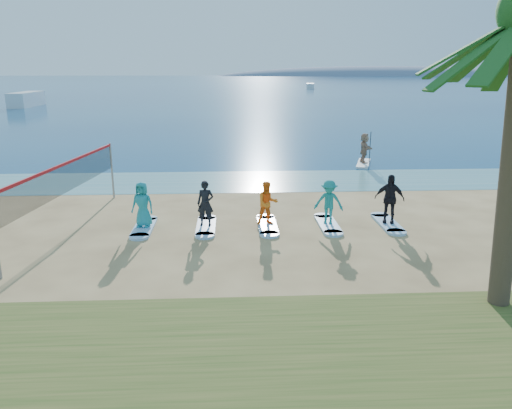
{
  "coord_description": "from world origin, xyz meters",
  "views": [
    {
      "loc": [
        -0.63,
        -14.83,
        5.79
      ],
      "look_at": [
        0.27,
        2.0,
        1.1
      ],
      "focal_mm": 35.0,
      "sensor_mm": 36.0,
      "label": 1
    }
  ],
  "objects_px": {
    "student_3": "(329,202)",
    "surfboard_4": "(388,223)",
    "boat_offshore_b": "(310,89)",
    "student_1": "(205,203)",
    "paddleboard": "(363,163)",
    "student_4": "(389,199)",
    "boat_offshore_a": "(27,107)",
    "student_0": "(143,204)",
    "paddleboarder": "(364,148)",
    "student_2": "(267,203)",
    "surfboard_3": "(328,224)",
    "surfboard_1": "(206,226)",
    "surfboard_0": "(144,227)",
    "volleyball_net": "(66,178)",
    "surfboard_2": "(267,225)"
  },
  "relations": [
    {
      "from": "surfboard_4",
      "to": "student_4",
      "type": "bearing_deg",
      "value": 0.0
    },
    {
      "from": "student_4",
      "to": "surfboard_0",
      "type": "bearing_deg",
      "value": -160.15
    },
    {
      "from": "surfboard_2",
      "to": "student_4",
      "type": "bearing_deg",
      "value": 0.0
    },
    {
      "from": "surfboard_4",
      "to": "student_1",
      "type": "bearing_deg",
      "value": 180.0
    },
    {
      "from": "volleyball_net",
      "to": "paddleboard",
      "type": "distance_m",
      "value": 18.38
    },
    {
      "from": "student_0",
      "to": "surfboard_1",
      "type": "bearing_deg",
      "value": 14.33
    },
    {
      "from": "volleyball_net",
      "to": "surfboard_1",
      "type": "xyz_separation_m",
      "value": [
        4.98,
        -0.13,
        -1.86
      ]
    },
    {
      "from": "boat_offshore_b",
      "to": "student_4",
      "type": "bearing_deg",
      "value": -88.82
    },
    {
      "from": "surfboard_0",
      "to": "student_4",
      "type": "height_order",
      "value": "student_4"
    },
    {
      "from": "student_2",
      "to": "student_3",
      "type": "xyz_separation_m",
      "value": [
        2.28,
        0.0,
        0.01
      ]
    },
    {
      "from": "surfboard_0",
      "to": "student_3",
      "type": "xyz_separation_m",
      "value": [
        6.85,
        0.0,
        0.87
      ]
    },
    {
      "from": "student_4",
      "to": "student_3",
      "type": "bearing_deg",
      "value": -160.15
    },
    {
      "from": "surfboard_1",
      "to": "student_0",
      "type": "bearing_deg",
      "value": 180.0
    },
    {
      "from": "boat_offshore_a",
      "to": "student_1",
      "type": "height_order",
      "value": "student_1"
    },
    {
      "from": "surfboard_3",
      "to": "student_4",
      "type": "xyz_separation_m",
      "value": [
        2.28,
        0.0,
        0.97
      ]
    },
    {
      "from": "paddleboarder",
      "to": "surfboard_0",
      "type": "height_order",
      "value": "paddleboarder"
    },
    {
      "from": "surfboard_2",
      "to": "student_3",
      "type": "height_order",
      "value": "student_3"
    },
    {
      "from": "volleyball_net",
      "to": "student_4",
      "type": "xyz_separation_m",
      "value": [
        11.84,
        -0.13,
        -0.89
      ]
    },
    {
      "from": "paddleboarder",
      "to": "student_1",
      "type": "bearing_deg",
      "value": 140.95
    },
    {
      "from": "student_0",
      "to": "surfboard_2",
      "type": "xyz_separation_m",
      "value": [
        4.57,
        0.0,
        -0.88
      ]
    },
    {
      "from": "surfboard_1",
      "to": "student_4",
      "type": "bearing_deg",
      "value": 0.0
    },
    {
      "from": "paddleboard",
      "to": "student_0",
      "type": "bearing_deg",
      "value": -115.79
    },
    {
      "from": "student_3",
      "to": "surfboard_4",
      "type": "distance_m",
      "value": 2.45
    },
    {
      "from": "boat_offshore_a",
      "to": "student_0",
      "type": "height_order",
      "value": "student_0"
    },
    {
      "from": "boat_offshore_a",
      "to": "surfboard_0",
      "type": "xyz_separation_m",
      "value": [
        26.62,
        -59.0,
        0.04
      ]
    },
    {
      "from": "boat_offshore_b",
      "to": "student_1",
      "type": "distance_m",
      "value": 118.81
    },
    {
      "from": "paddleboard",
      "to": "student_4",
      "type": "relative_size",
      "value": 1.63
    },
    {
      "from": "paddleboarder",
      "to": "student_3",
      "type": "bearing_deg",
      "value": 157.61
    },
    {
      "from": "paddleboard",
      "to": "surfboard_1",
      "type": "bearing_deg",
      "value": -109.44
    },
    {
      "from": "surfboard_2",
      "to": "student_1",
      "type": "bearing_deg",
      "value": 180.0
    },
    {
      "from": "student_3",
      "to": "student_4",
      "type": "xyz_separation_m",
      "value": [
        2.28,
        0.0,
        0.09
      ]
    },
    {
      "from": "paddleboard",
      "to": "surfboard_4",
      "type": "xyz_separation_m",
      "value": [
        -2.2,
        -11.84,
        -0.01
      ]
    },
    {
      "from": "student_2",
      "to": "student_4",
      "type": "relative_size",
      "value": 0.88
    },
    {
      "from": "boat_offshore_a",
      "to": "student_4",
      "type": "height_order",
      "value": "student_4"
    },
    {
      "from": "surfboard_2",
      "to": "surfboard_0",
      "type": "bearing_deg",
      "value": 180.0
    },
    {
      "from": "paddleboarder",
      "to": "student_1",
      "type": "relative_size",
      "value": 1.06
    },
    {
      "from": "paddleboarder",
      "to": "boat_offshore_b",
      "type": "height_order",
      "value": "paddleboarder"
    },
    {
      "from": "paddleboarder",
      "to": "student_2",
      "type": "xyz_separation_m",
      "value": [
        -6.77,
        -11.84,
        -0.11
      ]
    },
    {
      "from": "paddleboarder",
      "to": "surfboard_2",
      "type": "xyz_separation_m",
      "value": [
        -6.77,
        -11.84,
        -0.97
      ]
    },
    {
      "from": "volleyball_net",
      "to": "student_3",
      "type": "height_order",
      "value": "volleyball_net"
    },
    {
      "from": "student_1",
      "to": "student_2",
      "type": "relative_size",
      "value": 1.03
    },
    {
      "from": "volleyball_net",
      "to": "student_2",
      "type": "bearing_deg",
      "value": -0.99
    },
    {
      "from": "surfboard_0",
      "to": "student_3",
      "type": "height_order",
      "value": "student_3"
    },
    {
      "from": "student_3",
      "to": "surfboard_3",
      "type": "bearing_deg",
      "value": 0.0
    },
    {
      "from": "surfboard_3",
      "to": "surfboard_4",
      "type": "bearing_deg",
      "value": 0.0
    },
    {
      "from": "volleyball_net",
      "to": "surfboard_2",
      "type": "relative_size",
      "value": 4.09
    },
    {
      "from": "boat_offshore_a",
      "to": "surfboard_1",
      "type": "xyz_separation_m",
      "value": [
        28.91,
        -59.0,
        0.04
      ]
    },
    {
      "from": "boat_offshore_b",
      "to": "surfboard_0",
      "type": "xyz_separation_m",
      "value": [
        -24.76,
        -116.66,
        0.04
      ]
    },
    {
      "from": "student_1",
      "to": "surfboard_3",
      "type": "bearing_deg",
      "value": 8.2
    },
    {
      "from": "paddleboard",
      "to": "student_0",
      "type": "distance_m",
      "value": 16.42
    }
  ]
}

